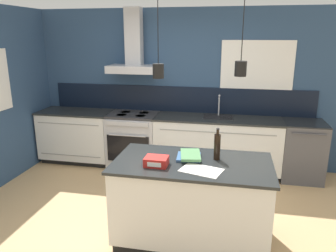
% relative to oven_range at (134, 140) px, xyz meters
% --- Properties ---
extents(ground_plane, '(16.00, 16.00, 0.00)m').
position_rel_oven_range_xyz_m(ground_plane, '(0.71, -1.69, -0.46)').
color(ground_plane, tan).
rests_on(ground_plane, ground).
extents(wall_back, '(5.60, 2.38, 2.60)m').
position_rel_oven_range_xyz_m(wall_back, '(0.68, 0.31, 0.90)').
color(wall_back, navy).
rests_on(wall_back, ground_plane).
extents(counter_run_left, '(1.26, 0.64, 0.91)m').
position_rel_oven_range_xyz_m(counter_run_left, '(-1.03, 0.01, 0.01)').
color(counter_run_left, black).
rests_on(counter_run_left, ground_plane).
extents(counter_run_sink, '(2.01, 0.64, 1.25)m').
position_rel_oven_range_xyz_m(counter_run_sink, '(1.40, 0.01, 0.01)').
color(counter_run_sink, black).
rests_on(counter_run_sink, ground_plane).
extents(oven_range, '(0.81, 0.66, 0.91)m').
position_rel_oven_range_xyz_m(oven_range, '(0.00, 0.00, 0.00)').
color(oven_range, '#B5B5BA').
rests_on(oven_range, ground_plane).
extents(dishwasher, '(0.62, 0.65, 0.91)m').
position_rel_oven_range_xyz_m(dishwasher, '(2.71, 0.00, 0.00)').
color(dishwasher, '#4C4C51').
rests_on(dishwasher, ground_plane).
extents(kitchen_island, '(1.64, 0.90, 0.91)m').
position_rel_oven_range_xyz_m(kitchen_island, '(1.25, -1.92, 0.00)').
color(kitchen_island, black).
rests_on(kitchen_island, ground_plane).
extents(bottle_on_island, '(0.07, 0.07, 0.34)m').
position_rel_oven_range_xyz_m(bottle_on_island, '(1.49, -1.80, 0.60)').
color(bottle_on_island, black).
rests_on(bottle_on_island, kitchen_island).
extents(book_stack, '(0.28, 0.37, 0.06)m').
position_rel_oven_range_xyz_m(book_stack, '(1.20, -1.83, 0.48)').
color(book_stack, '#335684').
rests_on(book_stack, kitchen_island).
extents(red_supply_box, '(0.23, 0.19, 0.09)m').
position_rel_oven_range_xyz_m(red_supply_box, '(0.90, -2.09, 0.50)').
color(red_supply_box, red).
rests_on(red_supply_box, kitchen_island).
extents(paper_pile, '(0.45, 0.36, 0.01)m').
position_rel_oven_range_xyz_m(paper_pile, '(1.36, -2.13, 0.46)').
color(paper_pile, silver).
rests_on(paper_pile, kitchen_island).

